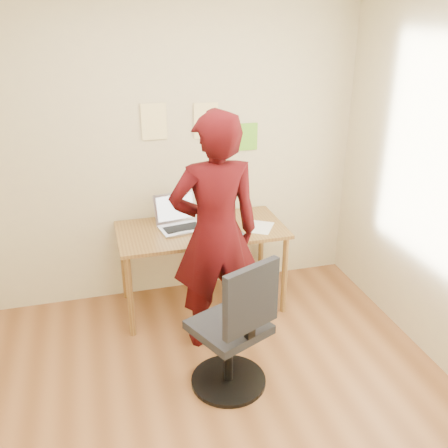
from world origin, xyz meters
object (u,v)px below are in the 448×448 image
object	(u,v)px
desk	(201,238)
phone	(241,234)
office_chair	(235,336)
person	(215,234)
laptop	(180,221)

from	to	relation	value
desk	phone	distance (m)	0.36
office_chair	person	size ratio (longest dim) A/B	0.55
desk	office_chair	xyz separation A→B (m)	(-0.03, -1.11, -0.22)
phone	office_chair	size ratio (longest dim) A/B	0.12
laptop	person	xyz separation A→B (m)	(0.16, -0.60, 0.13)
phone	person	world-z (taller)	person
office_chair	person	xyz separation A→B (m)	(0.02, 0.58, 0.49)
phone	person	xyz separation A→B (m)	(-0.29, -0.32, 0.18)
desk	laptop	world-z (taller)	laptop
desk	laptop	xyz separation A→B (m)	(-0.17, 0.08, 0.14)
desk	phone	world-z (taller)	phone
desk	office_chair	size ratio (longest dim) A/B	1.38
laptop	office_chair	bearing A→B (deg)	-93.01
desk	office_chair	distance (m)	1.13
laptop	phone	xyz separation A→B (m)	(0.45, -0.29, -0.05)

